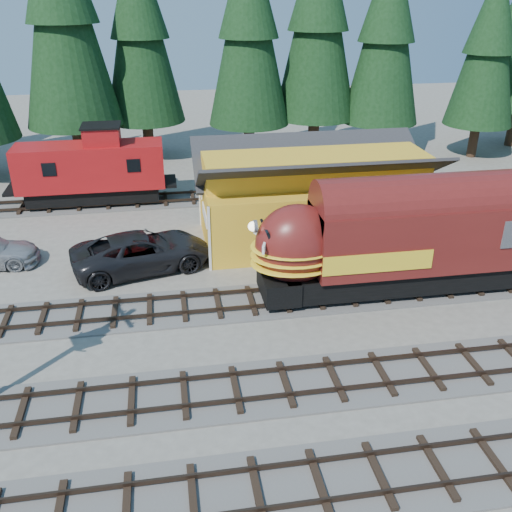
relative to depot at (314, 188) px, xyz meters
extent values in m
plane|color=#6B665B|center=(0.00, -10.50, -2.96)|extent=(120.00, 120.00, 0.00)
cube|color=#4C4947|center=(-10.00, 7.50, -2.92)|extent=(32.00, 3.20, 0.08)
cube|color=#38281E|center=(-10.00, 6.78, -2.71)|extent=(32.00, 0.08, 0.16)
cube|color=#38281E|center=(-10.00, 8.22, -2.71)|extent=(32.00, 0.08, 0.16)
cube|color=orange|center=(0.00, 0.00, -1.26)|extent=(12.00, 6.00, 3.40)
cube|color=yellow|center=(0.00, 0.00, 1.16)|extent=(11.88, 3.30, 1.44)
cube|color=white|center=(-6.04, -1.00, -0.76)|extent=(0.06, 2.40, 0.60)
cone|color=black|center=(-14.09, 15.60, 8.34)|extent=(6.90, 6.90, 15.71)
cone|color=black|center=(-9.01, 17.90, 6.99)|extent=(6.07, 6.07, 13.83)
cone|color=black|center=(-1.17, 15.47, 7.11)|extent=(6.15, 6.15, 14.00)
cone|color=black|center=(4.23, 16.19, 7.54)|extent=(6.41, 6.41, 14.60)
cone|color=black|center=(9.18, 14.91, 6.72)|extent=(5.91, 5.91, 13.46)
cone|color=black|center=(17.09, 13.96, 5.77)|extent=(5.33, 5.33, 12.14)
cube|color=black|center=(3.83, -6.50, -2.10)|extent=(13.84, 2.48, 1.07)
cube|color=maroon|center=(4.61, -6.50, -0.11)|extent=(12.63, 2.91, 2.91)
ellipsoid|color=maroon|center=(-2.48, -6.50, -0.20)|extent=(3.69, 2.86, 3.59)
sphere|color=white|center=(-4.41, -6.50, 0.77)|extent=(0.43, 0.43, 0.43)
cube|color=black|center=(-12.49, 7.50, -2.18)|extent=(8.16, 2.10, 0.91)
cube|color=#A41114|center=(-12.49, 7.50, -0.37)|extent=(9.07, 2.63, 2.72)
cube|color=#A41114|center=(-11.58, 7.50, 1.54)|extent=(2.18, 1.99, 1.09)
imported|color=black|center=(-9.31, -2.28, -2.01)|extent=(7.42, 4.74, 1.90)
camera|label=1|loc=(-7.92, -28.37, 10.10)|focal=40.00mm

